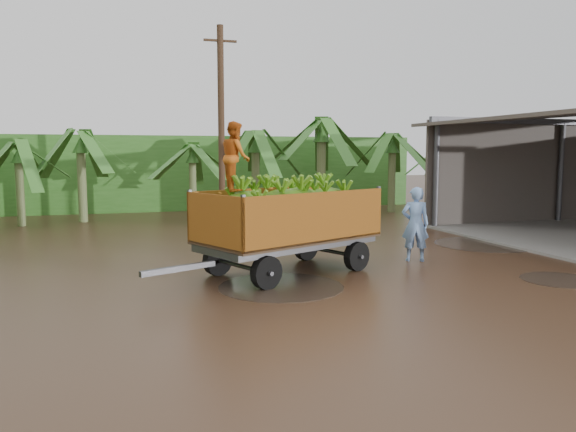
# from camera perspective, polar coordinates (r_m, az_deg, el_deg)

# --- Properties ---
(ground) EXTENTS (100.00, 100.00, 0.00)m
(ground) POSITION_cam_1_polar(r_m,az_deg,el_deg) (14.22, 8.62, -4.95)
(ground) COLOR black
(ground) RESTS_ON ground
(hedge_north) EXTENTS (22.00, 3.00, 3.60)m
(hedge_north) POSITION_cam_1_polar(r_m,az_deg,el_deg) (28.84, -9.11, 4.40)
(hedge_north) COLOR #2D661E
(hedge_north) RESTS_ON ground
(banana_trailer) EXTENTS (5.75, 3.56, 3.47)m
(banana_trailer) POSITION_cam_1_polar(r_m,az_deg,el_deg) (12.93, -0.09, -0.27)
(banana_trailer) COLOR #C7731C
(banana_trailer) RESTS_ON ground
(man_blue) EXTENTS (0.82, 0.69, 1.92)m
(man_blue) POSITION_cam_1_polar(r_m,az_deg,el_deg) (14.81, 12.80, -0.81)
(man_blue) COLOR #7DA7E4
(man_blue) RESTS_ON ground
(utility_pole) EXTENTS (1.20, 0.24, 7.35)m
(utility_pole) POSITION_cam_1_polar(r_m,az_deg,el_deg) (20.89, -6.79, 8.98)
(utility_pole) COLOR #47301E
(utility_pole) RESTS_ON ground
(banana_plants) EXTENTS (24.47, 21.17, 4.44)m
(banana_plants) POSITION_cam_1_polar(r_m,az_deg,el_deg) (19.14, -12.64, 3.49)
(banana_plants) COLOR #2D661E
(banana_plants) RESTS_ON ground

